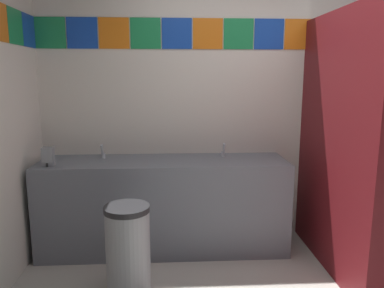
# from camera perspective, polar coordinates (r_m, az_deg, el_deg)

# --- Properties ---
(wall_back) EXTENTS (4.24, 0.09, 2.64)m
(wall_back) POSITION_cam_1_polar(r_m,az_deg,el_deg) (3.65, 11.24, 6.52)
(wall_back) COLOR silver
(wall_back) RESTS_ON ground_plane
(vanity_counter) EXTENTS (2.18, 0.57, 0.83)m
(vanity_counter) POSITION_cam_1_polar(r_m,az_deg,el_deg) (3.40, -4.30, -9.17)
(vanity_counter) COLOR slate
(vanity_counter) RESTS_ON ground_plane
(faucet_left) EXTENTS (0.04, 0.10, 0.14)m
(faucet_left) POSITION_cam_1_polar(r_m,az_deg,el_deg) (3.42, -13.57, -1.36)
(faucet_left) COLOR silver
(faucet_left) RESTS_ON vanity_counter
(faucet_right) EXTENTS (0.04, 0.10, 0.14)m
(faucet_right) POSITION_cam_1_polar(r_m,az_deg,el_deg) (3.39, 4.87, -1.19)
(faucet_right) COLOR silver
(faucet_right) RESTS_ON vanity_counter
(soap_dispenser) EXTENTS (0.09, 0.09, 0.16)m
(soap_dispenser) POSITION_cam_1_polar(r_m,az_deg,el_deg) (3.27, -21.28, -1.84)
(soap_dispenser) COLOR gray
(soap_dispenser) RESTS_ON vanity_counter
(stall_divider) EXTENTS (0.92, 1.36, 2.06)m
(stall_divider) POSITION_cam_1_polar(r_m,az_deg,el_deg) (2.98, 25.74, -0.94)
(stall_divider) COLOR maroon
(stall_divider) RESTS_ON ground_plane
(toilet) EXTENTS (0.39, 0.49, 0.74)m
(toilet) POSITION_cam_1_polar(r_m,az_deg,el_deg) (3.75, 25.12, -10.16)
(toilet) COLOR white
(toilet) RESTS_ON ground_plane
(trash_bin) EXTENTS (0.32, 0.32, 0.67)m
(trash_bin) POSITION_cam_1_polar(r_m,az_deg,el_deg) (2.79, -9.82, -15.86)
(trash_bin) COLOR #999EA3
(trash_bin) RESTS_ON ground_plane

